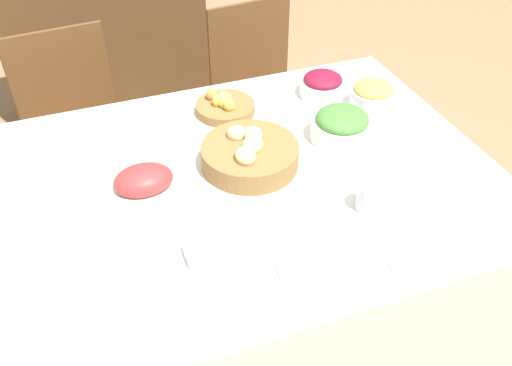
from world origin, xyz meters
The scene contains 17 objects.
ground_plane centered at (0.00, 0.00, 0.00)m, with size 12.00×12.00×0.00m, color #937551.
dining_table centered at (0.00, 0.00, 0.39)m, with size 1.59×1.16×0.77m.
chair_far_right centered at (0.42, 0.92, 0.48)m, with size 0.47×0.47×0.89m.
chair_far_left centered at (-0.45, 0.92, 0.48)m, with size 0.46×0.46×0.89m.
sideboard centered at (-0.19, 1.88, 0.49)m, with size 1.13×0.44×0.98m.
bread_basket centered at (0.05, 0.05, 0.82)m, with size 0.31×0.31×0.11m.
egg_basket centered at (0.07, 0.37, 0.80)m, with size 0.21×0.21×0.08m.
ham_platter centered at (-0.29, 0.05, 0.80)m, with size 0.27×0.19×0.08m.
green_salad_bowl centered at (0.39, 0.08, 0.82)m, with size 0.21×0.21×0.11m.
pineapple_bowl centered at (0.59, 0.22, 0.82)m, with size 0.16×0.16×0.10m.
beet_salad_bowl centered at (0.45, 0.36, 0.82)m, with size 0.17×0.17×0.09m.
dinner_plate centered at (0.08, -0.41, 0.78)m, with size 0.23×0.23×0.01m.
fork centered at (-0.06, -0.41, 0.78)m, with size 0.02×0.19×0.00m.
knife centered at (0.22, -0.41, 0.78)m, with size 0.02×0.19×0.00m.
spoon centered at (0.25, -0.41, 0.78)m, with size 0.02×0.19×0.00m.
drinking_cup centered at (0.30, -0.26, 0.81)m, with size 0.07×0.07×0.08m.
butter_dish centered at (-0.19, -0.27, 0.79)m, with size 0.11×0.07×0.03m.
Camera 1 is at (-0.41, -1.23, 1.83)m, focal length 38.00 mm.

